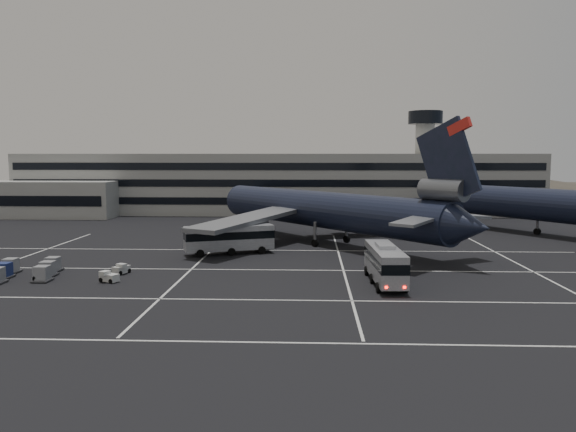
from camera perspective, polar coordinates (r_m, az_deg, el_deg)
The scene contains 11 objects.
ground at distance 62.92m, azimuth -5.18°, elevation -6.18°, with size 260.00×260.00×0.00m, color black.
lane_markings at distance 63.51m, azimuth -4.24°, elevation -6.05°, with size 90.00×55.62×0.01m.
terminal at distance 132.73m, azimuth -2.44°, elevation 3.26°, with size 125.00×26.00×24.00m.
hills at distance 232.55m, azimuth 4.78°, elevation -0.27°, with size 352.00×180.00×44.00m.
trijet_main at distance 86.10m, azimuth 3.77°, elevation 0.66°, with size 41.50×47.77×18.08m.
trijet_far at distance 104.35m, azimuth 24.52°, elevation 1.16°, with size 37.85×50.78×18.08m.
bus_near at distance 59.94m, azimuth 9.82°, elevation -4.61°, with size 3.42×12.02×4.20m.
bus_far at distance 77.25m, azimuth -5.99°, elevation -2.14°, with size 12.38×6.92×4.30m.
tug_a at distance 66.94m, azimuth -16.62°, elevation -5.19°, with size 1.86×2.22×1.24m.
tug_b at distance 62.90m, azimuth -17.65°, elevation -5.93°, with size 2.24×1.90×1.24m.
uld_cluster at distance 68.81m, azimuth -25.08°, elevation -4.97°, with size 7.90×8.77×1.69m.
Camera 1 is at (8.18, -60.96, 13.25)m, focal length 35.00 mm.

